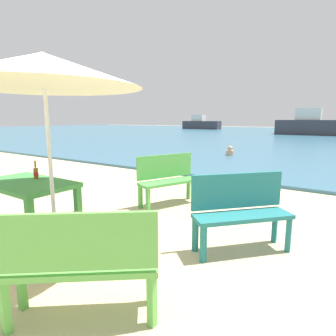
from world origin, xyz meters
The scene contains 12 objects.
ground_plane centered at (0.00, 0.00, 0.00)m, with size 120.00×120.00×0.00m, color #C6B287.
sea_water centered at (0.00, 30.00, 0.04)m, with size 120.00×50.00×0.08m, color #386B84.
picnic_table_green centered at (-1.01, 0.25, 0.65)m, with size 1.40×0.80×0.76m.
beer_bottle_amber centered at (-1.08, 0.44, 0.85)m, with size 0.07×0.07×0.26m.
patio_umbrella centered at (-0.12, 0.06, 2.12)m, with size 2.10×2.10×2.30m.
side_table_wood centered at (0.24, 0.02, 0.35)m, with size 0.44×0.44×0.54m.
bench_teal_center centered at (1.60, 1.46, 0.54)m, with size 1.08×1.13×0.95m.
bench_green_left centered at (-0.17, 2.50, 0.54)m, with size 0.79×1.25×0.95m.
bench_green_right centered at (1.03, -0.49, 0.54)m, with size 1.17×1.02×0.95m.
swimmer_person centered at (-1.75, 9.63, 0.24)m, with size 0.34×0.34×0.41m.
boat_ferry centered at (-18.01, 38.39, 0.88)m, with size 6.12×1.67×2.22m.
boat_fishing_trawler centered at (-0.83, 29.08, 1.01)m, with size 7.13×1.94×2.59m.
Camera 1 is at (2.70, -1.75, 1.61)m, focal length 29.75 mm.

